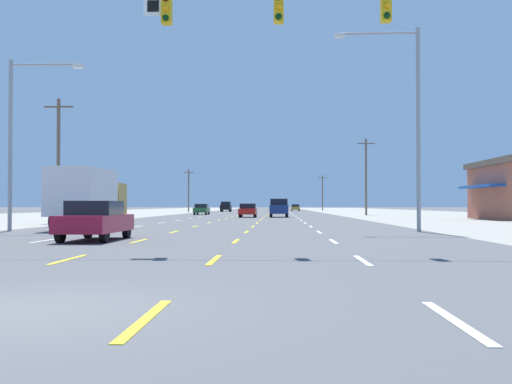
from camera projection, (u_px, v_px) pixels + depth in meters
The scene contains 20 objects.
ground_plane at pixel (251, 216), 73.51m from camera, with size 572.00×572.00×0.00m, color #4C4C4F.
lot_apron_left at pixel (47, 216), 74.40m from camera, with size 28.00×440.00×0.01m, color gray.
lot_apron_right at pixel (459, 216), 72.63m from camera, with size 28.00×440.00×0.01m, color gray.
lane_markings at pixel (260, 212), 111.98m from camera, with size 10.64×227.60×0.01m.
signal_span_wire at pixel (191, 76), 18.77m from camera, with size 25.38×0.53×9.36m.
sedan_inner_left_nearest at pixel (96, 220), 22.60m from camera, with size 1.80×4.50×1.46m.
box_truck_far_left_near at pixel (88, 195), 33.06m from camera, with size 2.40×7.20×3.23m.
sedan_center_turn_mid at pixel (248, 210), 65.31m from camera, with size 1.80×4.50×1.46m.
suv_inner_right_midfar at pixel (279, 208), 66.03m from camera, with size 1.98×4.90×1.98m.
sedan_far_left_far at pixel (202, 209), 82.51m from camera, with size 1.80×4.50×1.46m.
hatchback_inner_right_farther at pixel (280, 208), 112.73m from camera, with size 1.72×3.90×1.54m.
suv_far_left_farthest at pixel (226, 206), 120.88m from camera, with size 1.98×4.90×1.98m.
sedan_inner_right_distant_a at pixel (278, 208), 129.94m from camera, with size 1.80×4.50×1.46m.
sedan_far_right_distant_b at pixel (295, 208), 135.04m from camera, with size 1.80×4.50×1.46m.
streetlight_left_row_0 at pixel (18, 131), 30.68m from camera, with size 3.79×0.26×8.61m.
streetlight_right_row_0 at pixel (410, 114), 30.00m from camera, with size 4.20×0.26×10.02m.
utility_pole_left_row_0 at pixel (58, 158), 45.56m from camera, with size 2.20×0.26×9.24m.
utility_pole_right_row_1 at pixel (366, 175), 77.96m from camera, with size 2.20×0.26×9.75m.
utility_pole_left_row_2 at pixel (189, 190), 118.78m from camera, with size 2.20×0.26×8.22m.
utility_pole_right_row_3 at pixel (323, 192), 145.63m from camera, with size 2.20×0.26×8.43m.
Camera 1 is at (3.26, -7.49, 1.31)m, focal length 42.99 mm.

